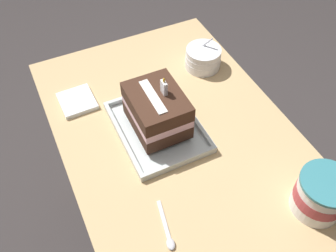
% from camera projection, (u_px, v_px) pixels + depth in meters
% --- Properties ---
extents(ground_plane, '(8.00, 8.00, 0.00)m').
position_uv_depth(ground_plane, '(175.00, 242.00, 1.68)').
color(ground_plane, '#383333').
extents(dining_table, '(1.02, 0.67, 0.77)m').
position_uv_depth(dining_table, '(178.00, 162.00, 1.20)').
color(dining_table, tan).
rests_on(dining_table, ground_plane).
extents(foil_tray, '(0.30, 0.23, 0.02)m').
position_uv_depth(foil_tray, '(158.00, 128.00, 1.11)').
color(foil_tray, silver).
rests_on(foil_tray, dining_table).
extents(birthday_cake, '(0.18, 0.14, 0.17)m').
position_uv_depth(birthday_cake, '(157.00, 110.00, 1.05)').
color(birthday_cake, '#3D2418').
rests_on(birthday_cake, foil_tray).
extents(bowl_stack, '(0.12, 0.12, 0.11)m').
position_uv_depth(bowl_stack, '(203.00, 58.00, 1.27)').
color(bowl_stack, white).
rests_on(bowl_stack, dining_table).
extents(ice_cream_tub, '(0.13, 0.13, 0.12)m').
position_uv_depth(ice_cream_tub, '(321.00, 194.00, 0.90)').
color(ice_cream_tub, white).
rests_on(ice_cream_tub, dining_table).
extents(serving_spoon_near_tray, '(0.14, 0.04, 0.01)m').
position_uv_depth(serving_spoon_near_tray, '(168.00, 236.00, 0.89)').
color(serving_spoon_near_tray, silver).
rests_on(serving_spoon_near_tray, dining_table).
extents(napkin_pile, '(0.12, 0.11, 0.01)m').
position_uv_depth(napkin_pile, '(77.00, 101.00, 1.18)').
color(napkin_pile, white).
rests_on(napkin_pile, dining_table).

